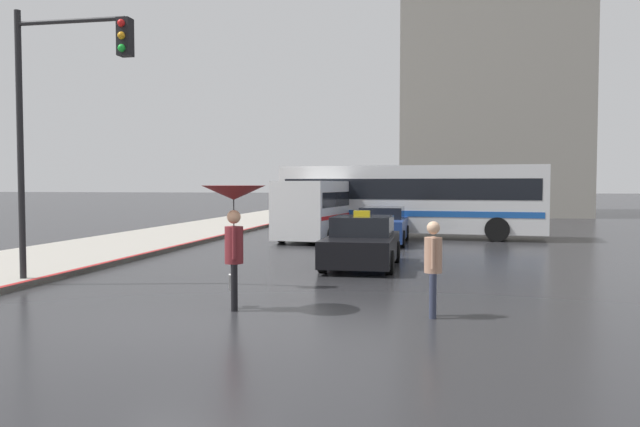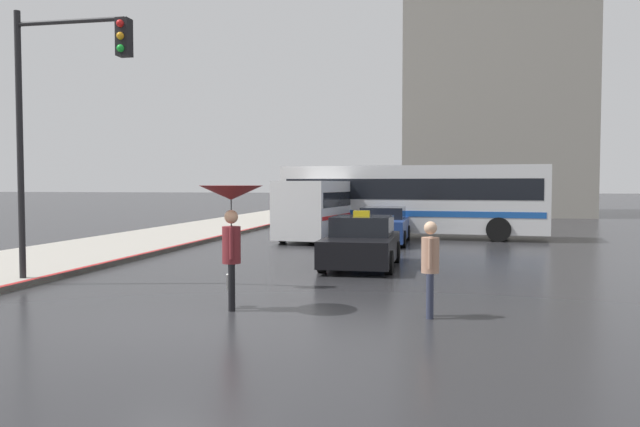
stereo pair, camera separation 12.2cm
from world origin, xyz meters
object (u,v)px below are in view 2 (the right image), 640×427
(taxi, at_px, (362,244))
(ambulance_van, at_px, (320,207))
(traffic_light, at_px, (60,98))
(pedestrian_with_umbrella, at_px, (231,208))
(city_bus, at_px, (412,198))
(sedan_red, at_px, (383,226))
(pedestrian_man, at_px, (430,261))

(taxi, height_order, ambulance_van, ambulance_van)
(traffic_light, bearing_deg, pedestrian_with_umbrella, -21.65)
(ambulance_van, xyz_separation_m, traffic_light, (-3.35, -12.50, 2.83))
(ambulance_van, distance_m, traffic_light, 13.25)
(traffic_light, bearing_deg, city_bus, 64.04)
(sedan_red, xyz_separation_m, pedestrian_man, (2.02, -13.17, 0.31))
(taxi, distance_m, ambulance_van, 8.52)
(taxi, distance_m, pedestrian_with_umbrella, 6.56)
(pedestrian_man, xyz_separation_m, traffic_light, (-8.04, 1.77, 3.20))
(ambulance_van, distance_m, city_bus, 4.08)
(ambulance_van, bearing_deg, pedestrian_with_umbrella, 102.14)
(ambulance_van, height_order, city_bus, city_bus)
(ambulance_van, height_order, pedestrian_man, ambulance_van)
(pedestrian_with_umbrella, height_order, pedestrian_man, pedestrian_with_umbrella)
(city_bus, xyz_separation_m, traffic_light, (-6.98, -14.34, 2.47))
(sedan_red, distance_m, city_bus, 3.26)
(taxi, height_order, sedan_red, taxi)
(sedan_red, xyz_separation_m, ambulance_van, (-2.67, 1.09, 0.67))
(pedestrian_man, bearing_deg, traffic_light, -102.01)
(ambulance_van, relative_size, pedestrian_man, 3.63)
(taxi, xyz_separation_m, sedan_red, (-0.07, 6.94, 0.01))
(taxi, xyz_separation_m, traffic_light, (-6.09, -4.46, 3.52))
(pedestrian_with_umbrella, relative_size, traffic_light, 0.37)
(ambulance_van, bearing_deg, sedan_red, 165.11)
(taxi, xyz_separation_m, city_bus, (0.89, 9.88, 1.05))
(taxi, height_order, traffic_light, traffic_light)
(taxi, bearing_deg, ambulance_van, -71.21)
(taxi, relative_size, pedestrian_with_umbrella, 1.80)
(city_bus, distance_m, pedestrian_man, 16.16)
(pedestrian_with_umbrella, xyz_separation_m, pedestrian_man, (3.50, 0.03, -0.87))
(taxi, bearing_deg, traffic_light, 36.23)
(taxi, distance_m, pedestrian_man, 6.54)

